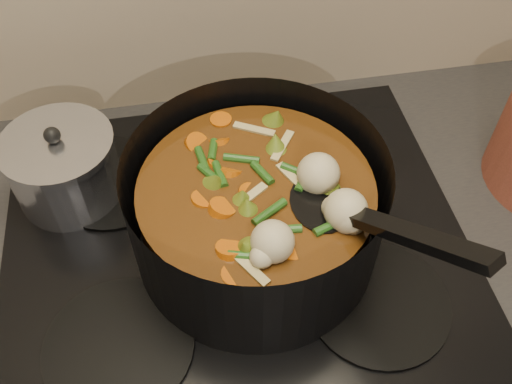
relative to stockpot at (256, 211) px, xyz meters
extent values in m
cube|color=brown|center=(-0.03, 0.02, -0.57)|extent=(2.60, 0.60, 0.86)
cube|color=black|center=(-0.03, 0.02, -0.12)|extent=(2.64, 0.64, 0.05)
cube|color=black|center=(-0.03, 0.02, -0.08)|extent=(0.62, 0.54, 0.02)
cylinder|color=black|center=(-0.19, -0.11, -0.07)|extent=(0.18, 0.18, 0.01)
cylinder|color=black|center=(0.13, -0.11, -0.07)|extent=(0.18, 0.18, 0.01)
cylinder|color=black|center=(-0.19, 0.15, -0.07)|extent=(0.18, 0.18, 0.01)
cylinder|color=black|center=(0.13, 0.15, -0.07)|extent=(0.18, 0.18, 0.01)
cylinder|color=black|center=(0.00, 0.00, 0.01)|extent=(0.39, 0.39, 0.16)
cylinder|color=black|center=(0.00, 0.00, -0.07)|extent=(0.31, 0.31, 0.01)
cylinder|color=#4F2B0D|center=(0.00, 0.00, -0.01)|extent=(0.29, 0.29, 0.11)
cylinder|color=#C45609|center=(0.04, 0.00, 0.04)|extent=(0.03, 0.03, 0.03)
cylinder|color=#C45609|center=(0.05, 0.06, 0.04)|extent=(0.04, 0.04, 0.03)
cylinder|color=#C45609|center=(-0.02, 0.11, 0.04)|extent=(0.04, 0.04, 0.03)
cylinder|color=#C45609|center=(-0.05, 0.03, 0.04)|extent=(0.03, 0.04, 0.03)
cylinder|color=#C45609|center=(-0.08, -0.04, 0.04)|extent=(0.04, 0.04, 0.03)
cylinder|color=#C45609|center=(-0.01, -0.04, 0.04)|extent=(0.04, 0.04, 0.03)
cylinder|color=#C45609|center=(0.05, -0.06, 0.04)|extent=(0.04, 0.04, 0.03)
cylinder|color=#C45609|center=(0.11, 0.00, 0.04)|extent=(0.04, 0.03, 0.03)
cylinder|color=#C45609|center=(0.04, 0.05, 0.04)|extent=(0.04, 0.04, 0.03)
cylinder|color=#C45609|center=(-0.02, 0.09, 0.04)|extent=(0.04, 0.04, 0.03)
cylinder|color=#C45609|center=(-0.04, 0.02, 0.04)|extent=(0.03, 0.03, 0.03)
cylinder|color=#C45609|center=(-0.07, -0.03, 0.04)|extent=(0.04, 0.04, 0.03)
sphere|color=beige|center=(0.07, 0.00, 0.06)|extent=(0.04, 0.04, 0.04)
sphere|color=beige|center=(-0.02, 0.06, 0.06)|extent=(0.04, 0.04, 0.04)
sphere|color=beige|center=(-0.05, -0.04, 0.06)|extent=(0.04, 0.04, 0.04)
sphere|color=beige|center=(0.06, -0.03, 0.06)|extent=(0.04, 0.04, 0.04)
cone|color=olive|center=(-0.07, -0.06, 0.05)|extent=(0.04, 0.04, 0.04)
cone|color=olive|center=(0.03, -0.08, 0.05)|extent=(0.04, 0.04, 0.04)
cone|color=olive|center=(0.09, 0.01, 0.05)|extent=(0.04, 0.04, 0.04)
cone|color=olive|center=(0.02, 0.09, 0.05)|extent=(0.04, 0.04, 0.04)
cone|color=olive|center=(-0.08, 0.05, 0.05)|extent=(0.04, 0.04, 0.04)
cone|color=olive|center=(-0.07, -0.06, 0.05)|extent=(0.04, 0.04, 0.04)
cone|color=olive|center=(0.04, -0.08, 0.05)|extent=(0.04, 0.04, 0.04)
cylinder|color=#245418|center=(0.03, 0.04, 0.05)|extent=(0.01, 0.04, 0.01)
cylinder|color=#245418|center=(-0.02, 0.11, 0.05)|extent=(0.04, 0.03, 0.01)
cylinder|color=#245418|center=(-0.08, 0.04, 0.05)|extent=(0.04, 0.02, 0.01)
cylinder|color=#245418|center=(-0.06, -0.03, 0.05)|extent=(0.03, 0.04, 0.01)
cylinder|color=#245418|center=(-0.01, -0.05, 0.05)|extent=(0.03, 0.04, 0.01)
cylinder|color=#245418|center=(0.07, -0.09, 0.05)|extent=(0.04, 0.02, 0.01)
cylinder|color=#245418|center=(0.09, 0.00, 0.05)|extent=(0.04, 0.03, 0.01)
cylinder|color=#245418|center=(0.04, 0.05, 0.05)|extent=(0.01, 0.04, 0.01)
cylinder|color=#245418|center=(-0.01, 0.05, 0.05)|extent=(0.04, 0.03, 0.01)
cylinder|color=#245418|center=(-0.10, 0.05, 0.05)|extent=(0.04, 0.02, 0.01)
cylinder|color=#245418|center=(-0.08, -0.03, 0.05)|extent=(0.03, 0.04, 0.01)
cylinder|color=#245418|center=(-0.02, -0.07, 0.05)|extent=(0.03, 0.04, 0.01)
cube|color=tan|center=(-0.08, 0.02, 0.05)|extent=(0.05, 0.01, 0.00)
cube|color=tan|center=(-0.04, -0.07, 0.05)|extent=(0.02, 0.05, 0.00)
cube|color=tan|center=(0.06, -0.04, 0.05)|extent=(0.04, 0.03, 0.00)
cube|color=tan|center=(0.05, 0.06, 0.05)|extent=(0.04, 0.04, 0.00)
cube|color=tan|center=(-0.05, 0.06, 0.05)|extent=(0.03, 0.05, 0.00)
cube|color=tan|center=(-0.07, -0.04, 0.05)|extent=(0.05, 0.02, 0.00)
ellipsoid|color=black|center=(0.07, -0.04, 0.05)|extent=(0.07, 0.09, 0.01)
cube|color=black|center=(0.13, -0.13, 0.10)|extent=(0.11, 0.18, 0.12)
cylinder|color=silver|center=(-0.25, 0.14, -0.03)|extent=(0.15, 0.15, 0.09)
cylinder|color=silver|center=(-0.25, 0.14, 0.02)|extent=(0.15, 0.15, 0.01)
sphere|color=black|center=(-0.25, 0.14, 0.04)|extent=(0.02, 0.02, 0.02)
camera|label=1|loc=(-0.08, -0.43, 0.56)|focal=40.00mm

